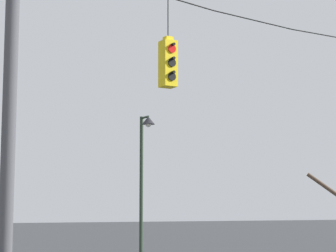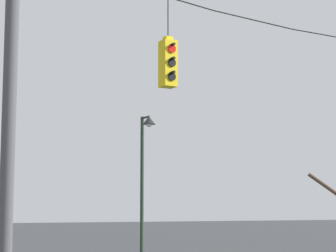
% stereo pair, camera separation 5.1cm
% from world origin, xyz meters
% --- Properties ---
extents(utility_pole_left, '(0.29, 0.29, 8.12)m').
position_xyz_m(utility_pole_left, '(-8.82, 0.34, 4.05)').
color(utility_pole_left, '#4C4C51').
rests_on(utility_pole_left, ground_plane).
extents(span_wire, '(17.64, 0.03, 0.75)m').
position_xyz_m(span_wire, '(0.00, 0.34, 7.22)').
color(span_wire, black).
extents(traffic_light_near_left_pole, '(0.34, 0.46, 2.16)m').
position_xyz_m(traffic_light_near_left_pole, '(-5.09, 0.33, 5.62)').
color(traffic_light_near_left_pole, yellow).
extents(street_lamp, '(0.44, 0.76, 5.34)m').
position_xyz_m(street_lamp, '(-2.37, 6.60, 3.76)').
color(street_lamp, '#233323').
rests_on(street_lamp, ground_plane).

